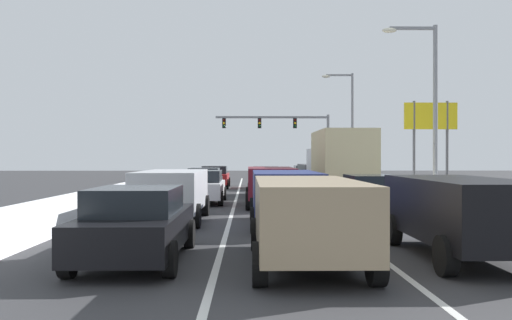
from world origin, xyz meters
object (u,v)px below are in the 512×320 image
(sedan_silver_right_lane_second, at_px, (372,197))
(street_lamp_right_mid, at_px, (348,118))
(suv_navy_center_lane_second, at_px, (285,193))
(sedan_black_left_lane_nearest, at_px, (137,224))
(sedan_red_left_lane_fifth, at_px, (215,177))
(roadside_sign_right, at_px, (431,126))
(suv_silver_left_lane_second, at_px, (172,191))
(sedan_charcoal_left_lane_fourth, at_px, (204,181))
(street_lamp_right_near, at_px, (428,96))
(sedan_gray_center_lane_fourth, at_px, (266,182))
(sedan_red_right_lane_fifth, at_px, (306,176))
(traffic_light_gantry, at_px, (288,130))
(suv_charcoal_right_lane_fourth, at_px, (316,175))
(box_truck_right_lane_third, at_px, (339,162))
(suv_black_right_lane_nearest, at_px, (461,210))
(suv_tan_center_lane_nearest, at_px, (307,214))
(sedan_white_left_lane_third, at_px, (203,187))
(sedan_green_center_lane_fifth, at_px, (266,177))
(suv_maroon_center_lane_third, at_px, (271,183))

(sedan_silver_right_lane_second, height_order, street_lamp_right_mid, street_lamp_right_mid)
(sedan_silver_right_lane_second, relative_size, suv_navy_center_lane_second, 0.92)
(suv_navy_center_lane_second, bearing_deg, sedan_black_left_lane_nearest, -121.63)
(sedan_red_left_lane_fifth, bearing_deg, roadside_sign_right, -20.76)
(sedan_silver_right_lane_second, height_order, suv_silver_left_lane_second, suv_silver_left_lane_second)
(sedan_charcoal_left_lane_fourth, xyz_separation_m, street_lamp_right_near, (11.03, -4.96, 4.24))
(sedan_gray_center_lane_fourth, height_order, street_lamp_right_mid, street_lamp_right_mid)
(sedan_charcoal_left_lane_fourth, bearing_deg, sedan_black_left_lane_nearest, -89.38)
(sedan_gray_center_lane_fourth, relative_size, sedan_charcoal_left_lane_fourth, 1.00)
(suv_silver_left_lane_second, bearing_deg, sedan_silver_right_lane_second, 5.21)
(sedan_red_right_lane_fifth, relative_size, traffic_light_gantry, 0.41)
(sedan_silver_right_lane_second, distance_m, sedan_red_left_lane_fifth, 19.77)
(sedan_charcoal_left_lane_fourth, bearing_deg, suv_charcoal_right_lane_fourth, 25.09)
(box_truck_right_lane_third, relative_size, street_lamp_right_mid, 0.79)
(suv_black_right_lane_nearest, height_order, street_lamp_right_mid, street_lamp_right_mid)
(sedan_silver_right_lane_second, distance_m, box_truck_right_lane_third, 7.65)
(suv_tan_center_lane_nearest, height_order, street_lamp_right_near, street_lamp_right_near)
(suv_black_right_lane_nearest, bearing_deg, sedan_silver_right_lane_second, 91.77)
(suv_navy_center_lane_second, height_order, sedan_white_left_lane_third, suv_navy_center_lane_second)
(street_lamp_right_near, bearing_deg, traffic_light_gantry, 100.34)
(sedan_silver_right_lane_second, bearing_deg, street_lamp_right_mid, 81.00)
(street_lamp_right_mid, bearing_deg, street_lamp_right_near, -89.25)
(suv_black_right_lane_nearest, xyz_separation_m, sedan_gray_center_lane_fourth, (-3.49, 17.58, -0.25))
(suv_tan_center_lane_nearest, relative_size, street_lamp_right_mid, 0.54)
(sedan_green_center_lane_fifth, bearing_deg, box_truck_right_lane_third, -71.64)
(suv_charcoal_right_lane_fourth, bearing_deg, sedan_red_right_lane_fifth, 90.28)
(suv_black_right_lane_nearest, height_order, sedan_red_right_lane_fifth, suv_black_right_lane_nearest)
(suv_navy_center_lane_second, distance_m, sedan_green_center_lane_fifth, 19.08)
(box_truck_right_lane_third, distance_m, street_lamp_right_near, 5.20)
(suv_maroon_center_lane_third, distance_m, sedan_red_left_lane_fifth, 14.27)
(suv_charcoal_right_lane_fourth, xyz_separation_m, street_lamp_right_near, (4.27, -8.12, 3.99))
(suv_maroon_center_lane_third, bearing_deg, sedan_charcoal_left_lane_fourth, 115.68)
(sedan_gray_center_lane_fourth, bearing_deg, suv_black_right_lane_nearest, -78.77)
(sedan_charcoal_left_lane_fourth, bearing_deg, street_lamp_right_mid, 51.87)
(sedan_black_left_lane_nearest, relative_size, traffic_light_gantry, 0.41)
(suv_maroon_center_lane_third, bearing_deg, box_truck_right_lane_third, 38.96)
(suv_black_right_lane_nearest, bearing_deg, suv_charcoal_right_lane_fourth, 90.46)
(sedan_charcoal_left_lane_fourth, relative_size, traffic_light_gantry, 0.41)
(sedan_red_left_lane_fifth, relative_size, roadside_sign_right, 0.82)
(sedan_gray_center_lane_fourth, height_order, sedan_white_left_lane_third, same)
(suv_charcoal_right_lane_fourth, distance_m, street_lamp_right_mid, 12.12)
(box_truck_right_lane_third, height_order, roadside_sign_right, roadside_sign_right)
(sedan_white_left_lane_third, bearing_deg, sedan_red_right_lane_fifth, 66.38)
(street_lamp_right_near, bearing_deg, suv_navy_center_lane_second, -130.30)
(sedan_white_left_lane_third, height_order, sedan_charcoal_left_lane_fourth, same)
(sedan_white_left_lane_third, height_order, street_lamp_right_mid, street_lamp_right_mid)
(box_truck_right_lane_third, xyz_separation_m, sedan_green_center_lane_fifth, (-3.24, 9.77, -1.14))
(suv_black_right_lane_nearest, relative_size, sedan_black_left_lane_nearest, 1.09)
(sedan_gray_center_lane_fourth, bearing_deg, suv_tan_center_lane_nearest, -89.44)
(sedan_red_right_lane_fifth, height_order, roadside_sign_right, roadside_sign_right)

